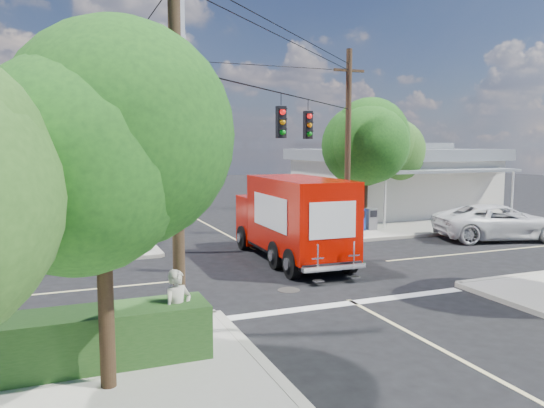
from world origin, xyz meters
TOP-DOWN VIEW (x-y plane):
  - ground at (0.00, 0.00)m, footprint 120.00×120.00m
  - sidewalk_ne at (10.88, 10.88)m, footprint 14.12×14.12m
  - road_markings at (0.00, -1.47)m, footprint 32.00×32.00m
  - building_ne at (12.50, 11.97)m, footprint 11.80×10.20m
  - radio_tower at (0.50, 20.00)m, footprint 0.80×0.80m
  - tree_sw_front at (-6.99, -7.54)m, footprint 3.88×3.78m
  - tree_ne_front at (7.21, 6.76)m, footprint 4.21×4.14m
  - tree_ne_back at (9.81, 8.96)m, footprint 3.77×3.66m
  - palm_nw_front at (-7.50, 7.50)m, footprint 3.01×3.08m
  - palm_nw_back at (-9.50, 9.00)m, footprint 3.01×3.08m
  - utility_poles at (-1.58, 1.60)m, footprint 12.00×10.68m
  - picket_fence at (-7.80, -5.60)m, footprint 5.94×0.06m
  - hedge_sw at (-8.00, -6.40)m, footprint 6.20×1.20m
  - vending_boxes at (6.50, 6.20)m, footprint 1.90×0.50m
  - delivery_truck at (0.61, 1.43)m, footprint 2.58×7.64m
  - parked_car at (11.72, 2.05)m, footprint 6.57×4.30m
  - pedestrian at (-5.50, -6.44)m, footprint 0.77×0.66m

SIDE VIEW (x-z plane):
  - ground at x=0.00m, z-range 0.00..0.00m
  - road_markings at x=0.00m, z-range 0.00..0.01m
  - sidewalk_ne at x=10.88m, z-range 0.00..0.14m
  - picket_fence at x=-7.80m, z-range 0.18..1.18m
  - hedge_sw at x=-8.00m, z-range 0.14..1.24m
  - vending_boxes at x=6.50m, z-range 0.14..1.24m
  - parked_car at x=11.72m, z-range 0.00..1.68m
  - pedestrian at x=-5.50m, z-range 0.14..1.93m
  - delivery_truck at x=0.61m, z-range 0.03..3.30m
  - building_ne at x=12.50m, z-range 0.07..4.57m
  - tree_ne_back at x=9.81m, z-range 1.27..7.10m
  - tree_sw_front at x=-6.99m, z-range 1.32..7.35m
  - palm_nw_back at x=-9.50m, z-range 2.08..7.27m
  - utility_poles at x=-1.58m, z-range 0.17..9.17m
  - tree_ne_front at x=7.21m, z-range 1.44..8.09m
  - palm_nw_front at x=-7.50m, z-range 2.25..7.84m
  - radio_tower at x=0.50m, z-range -2.86..14.14m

